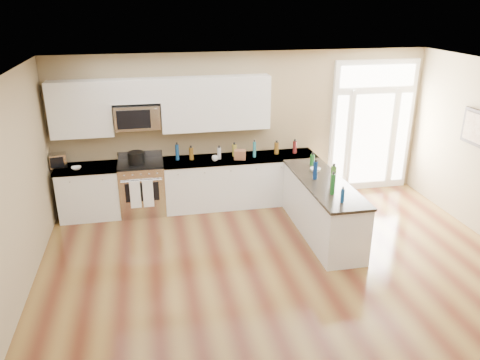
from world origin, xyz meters
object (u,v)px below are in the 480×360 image
object	(u,v)px
peninsula_cabinet	(322,209)
toaster_oven	(58,160)
stockpot	(136,157)
kitchen_range	(142,187)

from	to	relation	value
peninsula_cabinet	toaster_oven	world-z (taller)	toaster_oven
peninsula_cabinet	toaster_oven	size ratio (longest dim) A/B	8.42
stockpot	kitchen_range	bearing A→B (deg)	16.74
toaster_oven	kitchen_range	bearing A→B (deg)	-13.45
kitchen_range	toaster_oven	bearing A→B (deg)	175.93
peninsula_cabinet	kitchen_range	world-z (taller)	kitchen_range
toaster_oven	stockpot	bearing A→B (deg)	-14.48
kitchen_range	stockpot	xyz separation A→B (m)	(-0.06, -0.02, 0.58)
kitchen_range	stockpot	distance (m)	0.59
kitchen_range	toaster_oven	xyz separation A→B (m)	(-1.39, 0.10, 0.58)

